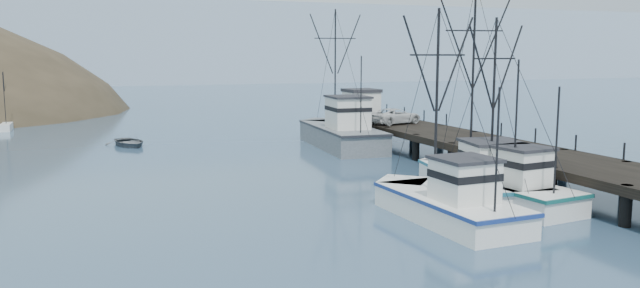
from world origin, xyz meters
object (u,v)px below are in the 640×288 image
object	(u,v)px
work_vessel	(340,133)
pickup_truck	(395,116)
trawler_near	(502,188)
pier	(484,145)
pier_shed	(361,103)
trawler_far	(478,179)
motorboat	(129,146)
trawler_mid	(445,203)

from	to	relation	value
work_vessel	pickup_truck	xyz separation A→B (m)	(4.61, -1.54, 1.46)
trawler_near	pickup_truck	xyz separation A→B (m)	(4.38, 21.20, 1.87)
pier	trawler_near	distance (m)	10.43
trawler_near	pier_shed	xyz separation A→B (m)	(3.71, 27.05, 2.60)
pier_shed	work_vessel	bearing A→B (deg)	-132.43
trawler_far	pier_shed	size ratio (longest dim) A/B	3.90
trawler_far	motorboat	bearing A→B (deg)	123.62
pier	pickup_truck	xyz separation A→B (m)	(-0.72, 12.15, 1.00)
trawler_mid	motorboat	world-z (taller)	trawler_mid
trawler_far	work_vessel	world-z (taller)	trawler_far
pickup_truck	pier	bearing A→B (deg)	165.98
pier	work_vessel	distance (m)	14.70
pickup_truck	trawler_near	bearing A→B (deg)	150.88
trawler_far	pier_shed	world-z (taller)	trawler_far
trawler_mid	trawler_far	bearing A→B (deg)	42.32
trawler_near	pier_shed	world-z (taller)	trawler_near
trawler_near	trawler_mid	xyz separation A→B (m)	(-4.69, -1.83, -0.00)
pier	trawler_near	xyz separation A→B (m)	(-5.11, -9.05, -0.87)
trawler_near	pier	bearing A→B (deg)	60.57
trawler_mid	work_vessel	bearing A→B (deg)	79.69
pickup_truck	work_vessel	bearing A→B (deg)	54.05
motorboat	work_vessel	bearing A→B (deg)	-35.92
trawler_near	motorboat	xyz separation A→B (m)	(-17.65, 29.71, -0.82)
trawler_mid	pier_shed	xyz separation A→B (m)	(8.41, 28.88, 2.60)
trawler_far	motorboat	distance (m)	32.42
pier	motorboat	xyz separation A→B (m)	(-22.75, 20.66, -1.69)
pier	trawler_mid	bearing A→B (deg)	-132.02
trawler_mid	work_vessel	distance (m)	24.98
trawler_far	pickup_truck	xyz separation A→B (m)	(4.08, 18.48, 1.87)
trawler_far	trawler_mid	bearing A→B (deg)	-137.68
work_vessel	pier_shed	bearing A→B (deg)	47.57
motorboat	trawler_mid	bearing A→B (deg)	-81.79
work_vessel	pier	bearing A→B (deg)	-68.71
pier	trawler_far	size ratio (longest dim) A/B	3.53
trawler_far	pier_shed	bearing A→B (deg)	82.01
pier	pickup_truck	distance (m)	12.21
trawler_mid	work_vessel	xyz separation A→B (m)	(4.47, 24.57, 0.41)
trawler_mid	pier	bearing A→B (deg)	47.98
work_vessel	motorboat	xyz separation A→B (m)	(-17.42, 6.97, -1.23)
trawler_mid	trawler_far	size ratio (longest dim) A/B	0.85
trawler_near	pier_shed	bearing A→B (deg)	82.18
trawler_near	trawler_mid	size ratio (longest dim) A/B	0.98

